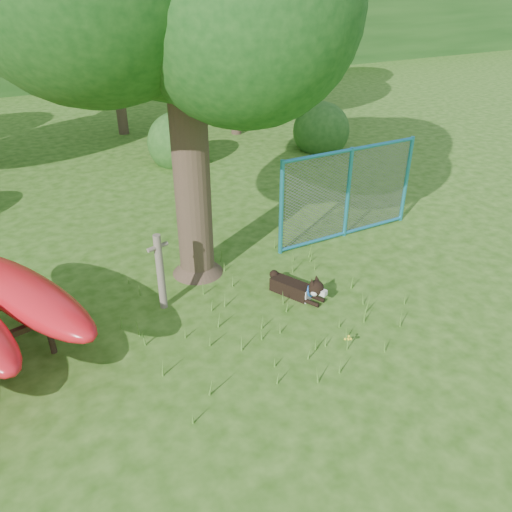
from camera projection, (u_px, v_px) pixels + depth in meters
ground at (285, 353)px, 7.36m from camera, size 80.00×80.00×0.00m
wooden_post at (160, 270)px, 8.05m from camera, size 0.37×0.16×1.35m
husky_dog at (300, 288)px, 8.57m from camera, size 0.63×1.12×0.52m
fence_section at (348, 193)px, 10.28m from camera, size 3.31×0.13×3.23m
wildflower_clump at (348, 339)px, 7.33m from camera, size 0.11×0.09×0.24m
bg_tree_c at (108, 6)px, 15.89m from camera, size 4.00×4.00×6.12m
shrub_right at (320, 149)px, 16.26m from camera, size 1.80×1.80×1.80m
shrub_mid at (180, 162)px, 15.06m from camera, size 1.80×1.80×1.80m
wooded_hillside at (9, 18)px, 27.17m from camera, size 80.00×12.00×6.00m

